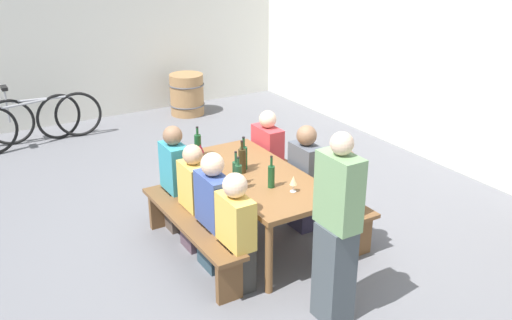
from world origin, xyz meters
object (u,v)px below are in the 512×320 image
bench_near (190,228)px  wine_bottle_1 (236,173)px  standing_host (336,234)px  parked_bicycle_0 (44,117)px  wine_bottle_3 (198,145)px  seated_guest_far_2 (342,205)px  seated_guest_near_1 (195,200)px  wine_barrel (187,94)px  tasting_table (256,181)px  wine_bottle_4 (238,177)px  wine_glass_0 (201,149)px  bench_far (314,194)px  seated_guest_far_0 (267,160)px  seated_guest_near_2 (214,214)px  wine_bottle_0 (242,160)px  parked_bicycle_1 (26,123)px  seated_guest_near_0 (175,180)px  seated_guest_near_3 (236,235)px  seated_guest_far_1 (305,180)px  wine_glass_1 (293,181)px  wine_bottle_2 (271,176)px  wine_bottle_5 (244,157)px

bench_near → wine_bottle_1: size_ratio=5.07×
standing_host → parked_bicycle_0: bearing=10.9°
wine_bottle_3 → seated_guest_far_2: seated_guest_far_2 is taller
seated_guest_near_1 → wine_barrel: seated_guest_near_1 is taller
bench_near → tasting_table: bearing=90.0°
wine_bottle_4 → wine_glass_0: (-0.87, 0.03, -0.02)m
wine_glass_0 → standing_host: bearing=5.0°
bench_far → wine_bottle_4: bearing=-77.6°
seated_guest_far_0 → seated_guest_near_2: bearing=38.5°
seated_guest_near_2 → wine_barrel: bearing=68.4°
wine_bottle_0 → parked_bicycle_1: (-3.97, -1.38, -0.51)m
tasting_table → wine_bottle_1: size_ratio=5.36×
seated_guest_far_2 → parked_bicycle_1: bearing=-66.4°
seated_guest_far_0 → parked_bicycle_1: size_ratio=0.68×
seated_guest_near_0 → parked_bicycle_1: size_ratio=0.70×
wine_glass_0 → wine_bottle_3: bearing=170.8°
seated_guest_far_2 → parked_bicycle_1: (-4.72, -2.06, -0.16)m
seated_guest_near_3 → seated_guest_far_1: bearing=27.2°
bench_far → seated_guest_near_2: 1.36m
wine_glass_0 → seated_guest_near_0: (-0.04, -0.29, -0.31)m
wine_bottle_3 → seated_guest_far_1: (0.77, 0.87, -0.32)m
wine_bottle_0 → seated_guest_far_1: seated_guest_far_1 is taller
wine_bottle_3 → seated_guest_near_3: (1.37, -0.31, -0.34)m
seated_guest_near_0 → seated_guest_near_3: 1.31m
wine_glass_1 → seated_guest_near_2: bearing=-114.9°
wine_bottle_2 → seated_guest_far_1: size_ratio=0.27×
seated_guest_near_2 → wine_glass_1: bearing=-24.9°
bench_far → seated_guest_near_1: bearing=-98.9°
bench_far → bench_near: bearing=-90.0°
seated_guest_near_2 → bench_far: bearing=9.3°
wine_bottle_4 → seated_guest_far_0: bearing=136.1°
wine_bottle_2 → wine_bottle_5: bearing=-179.9°
tasting_table → seated_guest_near_2: (0.22, -0.59, -0.12)m
seated_guest_far_0 → parked_bicycle_1: seated_guest_far_0 is taller
bench_far → seated_guest_far_0: bearing=-168.2°
bench_near → wine_bottle_5: (-0.18, 0.70, 0.53)m
wine_bottle_0 → wine_bottle_2: bearing=7.9°
bench_far → seated_guest_far_2: seated_guest_far_2 is taller
parked_bicycle_0 → bench_far: bearing=-57.2°
wine_bottle_0 → wine_glass_1: 0.66m
wine_bottle_3 → seated_guest_near_1: seated_guest_near_1 is taller
wine_bottle_4 → seated_guest_far_0: size_ratio=0.30×
wine_glass_1 → wine_bottle_1: bearing=-135.8°
parked_bicycle_1 → wine_glass_0: bearing=-82.9°
seated_guest_near_1 → seated_guest_near_3: (0.84, 0.00, 0.01)m
wine_bottle_5 → wine_barrel: bearing=163.3°
seated_guest_far_1 → wine_bottle_3: bearing=-41.5°
wine_bottle_3 → seated_guest_near_0: bearing=-79.0°
seated_guest_near_1 → parked_bicycle_0: (-4.00, -0.61, -0.16)m
tasting_table → seated_guest_near_0: bearing=-139.2°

